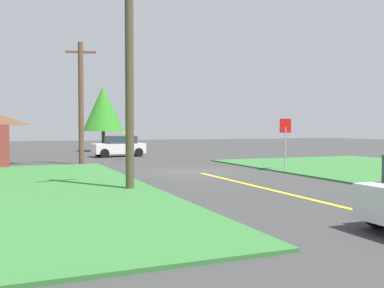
{
  "coord_description": "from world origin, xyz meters",
  "views": [
    {
      "loc": [
        -8.43,
        -20.27,
        2.2
      ],
      "look_at": [
        1.21,
        3.16,
        1.28
      ],
      "focal_mm": 40.42,
      "sensor_mm": 36.0,
      "label": 1
    }
  ],
  "objects_px": {
    "utility_pole_near": "(129,69)",
    "oak_tree_left": "(103,109)",
    "stop_sign": "(285,134)",
    "utility_pole_mid": "(81,102)",
    "direction_sign": "(129,139)",
    "car_approaching_junction": "(119,146)"
  },
  "relations": [
    {
      "from": "utility_pole_near",
      "to": "oak_tree_left",
      "type": "relative_size",
      "value": 1.33
    },
    {
      "from": "stop_sign",
      "to": "oak_tree_left",
      "type": "bearing_deg",
      "value": -83.5
    },
    {
      "from": "utility_pole_mid",
      "to": "oak_tree_left",
      "type": "distance_m",
      "value": 15.8
    },
    {
      "from": "utility_pole_near",
      "to": "direction_sign",
      "type": "height_order",
      "value": "utility_pole_near"
    },
    {
      "from": "utility_pole_near",
      "to": "car_approaching_junction",
      "type": "bearing_deg",
      "value": 78.38
    },
    {
      "from": "utility_pole_near",
      "to": "direction_sign",
      "type": "xyz_separation_m",
      "value": [
        3.56,
        14.21,
        -2.81
      ]
    },
    {
      "from": "utility_pole_mid",
      "to": "oak_tree_left",
      "type": "xyz_separation_m",
      "value": [
        4.22,
        15.23,
        0.31
      ]
    },
    {
      "from": "utility_pole_near",
      "to": "utility_pole_mid",
      "type": "relative_size",
      "value": 1.13
    },
    {
      "from": "car_approaching_junction",
      "to": "stop_sign",
      "type": "bearing_deg",
      "value": 105.31
    },
    {
      "from": "car_approaching_junction",
      "to": "utility_pole_near",
      "type": "relative_size",
      "value": 0.49
    },
    {
      "from": "oak_tree_left",
      "to": "car_approaching_junction",
      "type": "bearing_deg",
      "value": -92.76
    },
    {
      "from": "car_approaching_junction",
      "to": "oak_tree_left",
      "type": "height_order",
      "value": "oak_tree_left"
    },
    {
      "from": "utility_pole_near",
      "to": "utility_pole_mid",
      "type": "bearing_deg",
      "value": 90.11
    },
    {
      "from": "stop_sign",
      "to": "car_approaching_junction",
      "type": "xyz_separation_m",
      "value": [
        -5.41,
        14.52,
        -1.09
      ]
    },
    {
      "from": "utility_pole_near",
      "to": "oak_tree_left",
      "type": "height_order",
      "value": "utility_pole_near"
    },
    {
      "from": "stop_sign",
      "to": "car_approaching_junction",
      "type": "relative_size",
      "value": 0.66
    },
    {
      "from": "utility_pole_mid",
      "to": "oak_tree_left",
      "type": "bearing_deg",
      "value": 74.52
    },
    {
      "from": "utility_pole_mid",
      "to": "direction_sign",
      "type": "xyz_separation_m",
      "value": [
        3.58,
        2.42,
        -2.32
      ]
    },
    {
      "from": "car_approaching_junction",
      "to": "direction_sign",
      "type": "xyz_separation_m",
      "value": [
        -0.22,
        -4.16,
        0.67
      ]
    },
    {
      "from": "stop_sign",
      "to": "direction_sign",
      "type": "bearing_deg",
      "value": -67.14
    },
    {
      "from": "car_approaching_junction",
      "to": "oak_tree_left",
      "type": "xyz_separation_m",
      "value": [
        0.42,
        8.65,
        3.3
      ]
    },
    {
      "from": "car_approaching_junction",
      "to": "utility_pole_mid",
      "type": "xyz_separation_m",
      "value": [
        -3.8,
        -6.58,
        2.99
      ]
    }
  ]
}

